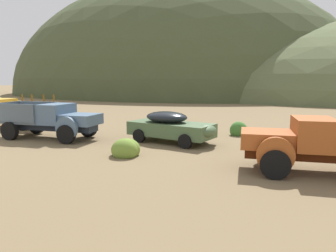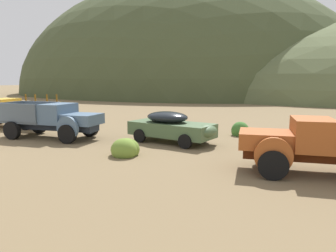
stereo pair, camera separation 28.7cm
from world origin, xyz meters
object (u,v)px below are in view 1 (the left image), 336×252
object	(u,v)px
truck_faded_yellow	(2,112)
truck_chalk_blue	(55,120)
truck_oxide_orange	(315,145)
car_weathered_green	(173,127)

from	to	relation	value
truck_faded_yellow	truck_chalk_blue	size ratio (longest dim) A/B	1.10
truck_faded_yellow	truck_chalk_blue	xyz separation A→B (m)	(6.48, -1.61, 0.01)
truck_chalk_blue	truck_oxide_orange	bearing A→B (deg)	-12.12
car_weathered_green	truck_oxide_orange	size ratio (longest dim) A/B	0.79
truck_faded_yellow	car_weathered_green	size ratio (longest dim) A/B	1.37
truck_chalk_blue	car_weathered_green	xyz separation A→B (m)	(6.15, 1.83, -0.19)
truck_faded_yellow	truck_chalk_blue	world-z (taller)	truck_faded_yellow
truck_oxide_orange	truck_faded_yellow	bearing A→B (deg)	-19.43
truck_faded_yellow	truck_oxide_orange	xyz separation A→B (m)	(19.17, -2.40, -0.02)
truck_chalk_blue	car_weathered_green	distance (m)	6.42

